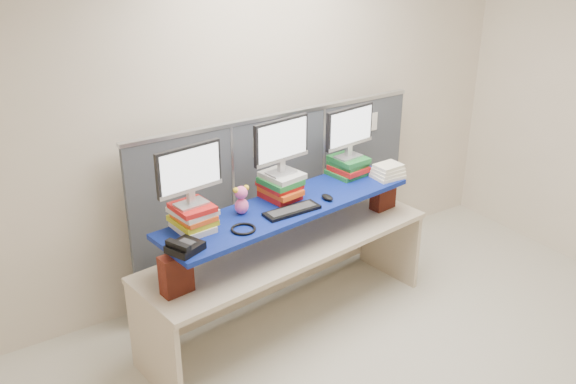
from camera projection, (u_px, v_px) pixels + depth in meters
room at (440, 212)px, 3.73m from camera, size 5.00×4.00×2.80m
cubicle_partition at (279, 201)px, 5.35m from camera, size 2.60×0.06×1.53m
desk at (288, 259)px, 4.85m from camera, size 2.44×0.99×0.72m
brick_pier_left at (176, 274)px, 4.12m from camera, size 0.22×0.14×0.28m
brick_pier_right at (383, 193)px, 5.28m from camera, size 0.22×0.14×0.28m
blue_board at (288, 207)px, 4.67m from camera, size 2.08×0.77×0.04m
book_stack_left at (193, 217)px, 4.28m from camera, size 0.29×0.32×0.18m
book_stack_center at (281, 185)px, 4.73m from camera, size 0.31×0.34×0.20m
book_stack_right at (348, 166)px, 5.15m from camera, size 0.29×0.31×0.15m
monitor_left at (189, 172)px, 4.14m from camera, size 0.47×0.16×0.41m
monitor_center at (281, 143)px, 4.59m from camera, size 0.47×0.16×0.41m
monitor_right at (350, 129)px, 5.02m from camera, size 0.47×0.16×0.41m
keyboard at (292, 210)px, 4.54m from camera, size 0.42×0.15×0.03m
mouse at (327, 197)px, 4.73m from camera, size 0.09×0.13×0.04m
desk_phone at (184, 247)px, 4.02m from camera, size 0.26×0.24×0.09m
headset at (243, 229)px, 4.29m from camera, size 0.23×0.23×0.02m
plush_toy at (241, 200)px, 4.48m from camera, size 0.12×0.09×0.21m
binder_stack at (388, 171)px, 5.10m from camera, size 0.23×0.19×0.11m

